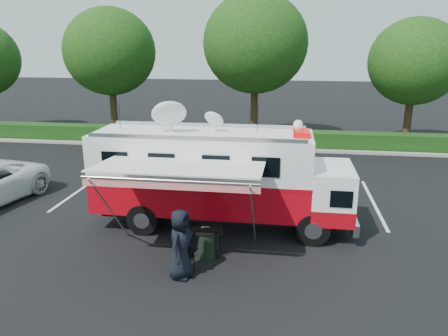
{
  "coord_description": "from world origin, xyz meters",
  "views": [
    {
      "loc": [
        2.09,
        -13.55,
        6.0
      ],
      "look_at": [
        0.0,
        0.5,
        1.9
      ],
      "focal_mm": 35.0,
      "sensor_mm": 36.0,
      "label": 1
    }
  ],
  "objects": [
    {
      "name": "back_border",
      "position": [
        1.14,
        12.9,
        5.0
      ],
      "size": [
        60.0,
        6.14,
        8.87
      ],
      "color": "#9E998E",
      "rests_on": "ground_plane"
    },
    {
      "name": "awning",
      "position": [
        -0.84,
        -2.44,
        2.63
      ],
      "size": [
        4.65,
        2.42,
        2.81
      ],
      "color": "silver",
      "rests_on": "ground_plane"
    },
    {
      "name": "ground_plane",
      "position": [
        0.0,
        0.0,
        0.0
      ],
      "size": [
        120.0,
        120.0,
        0.0
      ],
      "primitive_type": "plane",
      "color": "black",
      "rests_on": "ground"
    },
    {
      "name": "folding_table",
      "position": [
        -0.14,
        -2.13,
        0.74
      ],
      "size": [
        1.08,
        0.91,
        0.79
      ],
      "color": "black",
      "rests_on": "ground_plane"
    },
    {
      "name": "trash_bin",
      "position": [
        -0.09,
        -2.31,
        0.41
      ],
      "size": [
        0.55,
        0.55,
        0.82
      ],
      "color": "black",
      "rests_on": "ground_plane"
    },
    {
      "name": "folding_chair",
      "position": [
        -0.48,
        -3.19,
        0.62
      ],
      "size": [
        0.63,
        0.66,
        1.05
      ],
      "color": "black",
      "rests_on": "ground_plane"
    },
    {
      "name": "stall_lines",
      "position": [
        -0.5,
        3.0,
        0.0
      ],
      "size": [
        24.12,
        5.5,
        0.01
      ],
      "color": "silver",
      "rests_on": "ground_plane"
    },
    {
      "name": "person",
      "position": [
        -0.55,
        -3.48,
        0.0
      ],
      "size": [
        0.77,
        1.03,
        1.9
      ],
      "primitive_type": "imported",
      "rotation": [
        0.0,
        0.0,
        1.38
      ],
      "color": "black",
      "rests_on": "ground_plane"
    },
    {
      "name": "command_truck",
      "position": [
        -0.07,
        -0.0,
        1.75
      ],
      "size": [
        8.53,
        2.35,
        4.1
      ],
      "color": "black",
      "rests_on": "ground_plane"
    }
  ]
}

